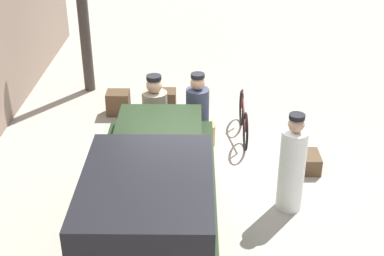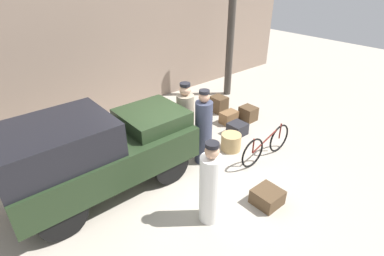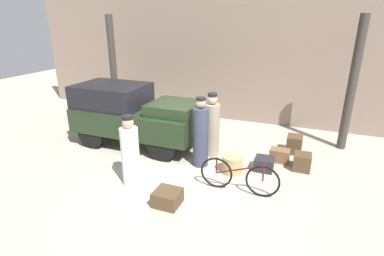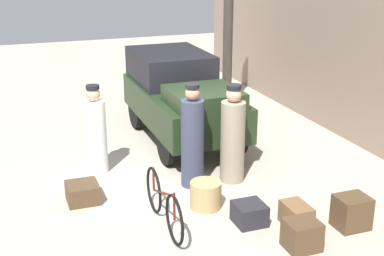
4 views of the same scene
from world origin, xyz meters
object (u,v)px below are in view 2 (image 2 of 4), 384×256
object	(u,v)px
truck	(95,150)
trunk_large_brown	(229,117)
wicker_basket	(231,142)
suitcase_small_leather	(219,104)
porter_with_bicycle	(204,130)
trunk_wicker_pale	(248,114)
bicycle	(266,145)
suitcase_tan_flat	(237,129)
suitcase_black_upright	(267,197)
porter_lifting_near_truck	(185,120)
conductor_in_dark_uniform	(211,186)

from	to	relation	value
truck	trunk_large_brown	bearing A→B (deg)	4.96
wicker_basket	suitcase_small_leather	bearing A→B (deg)	53.14
wicker_basket	porter_with_bicycle	size ratio (longest dim) A/B	0.28
truck	wicker_basket	xyz separation A→B (m)	(3.20, -0.68, -0.77)
trunk_wicker_pale	bicycle	bearing A→B (deg)	-127.88
bicycle	suitcase_tan_flat	xyz separation A→B (m)	(0.36, 1.23, -0.21)
bicycle	suitcase_tan_flat	size ratio (longest dim) A/B	3.82
truck	suitcase_black_upright	bearing A→B (deg)	-46.98
bicycle	porter_lifting_near_truck	world-z (taller)	porter_lifting_near_truck
truck	conductor_in_dark_uniform	distance (m)	2.37
suitcase_black_upright	trunk_wicker_pale	bearing A→B (deg)	46.34
porter_lifting_near_truck	suitcase_tan_flat	distance (m)	1.69
suitcase_black_upright	suitcase_small_leather	xyz separation A→B (m)	(2.22, 3.59, 0.09)
porter_with_bicycle	trunk_wicker_pale	size ratio (longest dim) A/B	3.98
porter_with_bicycle	conductor_in_dark_uniform	xyz separation A→B (m)	(-1.14, -1.45, -0.08)
trunk_wicker_pale	suitcase_small_leather	bearing A→B (deg)	104.48
porter_lifting_near_truck	trunk_large_brown	distance (m)	1.94
porter_lifting_near_truck	suitcase_small_leather	size ratio (longest dim) A/B	3.53
conductor_in_dark_uniform	trunk_wicker_pale	distance (m)	4.22
wicker_basket	conductor_in_dark_uniform	xyz separation A→B (m)	(-2.01, -1.35, 0.53)
porter_with_bicycle	trunk_wicker_pale	bearing A→B (deg)	15.81
porter_lifting_near_truck	trunk_wicker_pale	xyz separation A→B (m)	(2.40, -0.03, -0.59)
truck	suitcase_black_upright	xyz separation A→B (m)	(2.32, -2.48, -0.83)
trunk_large_brown	suitcase_black_upright	distance (m)	3.43
suitcase_tan_flat	suitcase_small_leather	xyz separation A→B (m)	(0.62, 1.36, 0.09)
bicycle	porter_lifting_near_truck	bearing A→B (deg)	125.45
wicker_basket	suitcase_black_upright	distance (m)	2.01
trunk_large_brown	porter_lifting_near_truck	bearing A→B (deg)	-172.97
porter_with_bicycle	porter_lifting_near_truck	bearing A→B (deg)	85.32
truck	porter_lifting_near_truck	world-z (taller)	truck
porter_with_bicycle	suitcase_small_leather	xyz separation A→B (m)	(2.20, 1.69, -0.58)
bicycle	trunk_large_brown	size ratio (longest dim) A/B	3.44
trunk_large_brown	suitcase_tan_flat	xyz separation A→B (m)	(-0.31, -0.62, -0.01)
porter_with_bicycle	suitcase_small_leather	distance (m)	2.83
truck	porter_with_bicycle	distance (m)	2.41
suitcase_black_upright	trunk_wicker_pale	distance (m)	3.59
conductor_in_dark_uniform	suitcase_black_upright	bearing A→B (deg)	-21.92
bicycle	conductor_in_dark_uniform	size ratio (longest dim) A/B	1.06
bicycle	suitcase_tan_flat	world-z (taller)	bicycle
suitcase_small_leather	suitcase_tan_flat	bearing A→B (deg)	-114.68
porter_with_bicycle	suitcase_tan_flat	distance (m)	1.74
wicker_basket	suitcase_tan_flat	bearing A→B (deg)	30.75
porter_lifting_near_truck	suitcase_tan_flat	size ratio (longest dim) A/B	3.83
trunk_large_brown	trunk_wicker_pale	world-z (taller)	trunk_wicker_pale
porter_lifting_near_truck	suitcase_black_upright	distance (m)	2.70
suitcase_tan_flat	trunk_wicker_pale	xyz separation A→B (m)	(0.88, 0.37, 0.05)
truck	suitcase_black_upright	distance (m)	3.49
wicker_basket	conductor_in_dark_uniform	bearing A→B (deg)	-146.03
porter_with_bicycle	bicycle	bearing A→B (deg)	-36.55
suitcase_tan_flat	trunk_large_brown	bearing A→B (deg)	63.49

